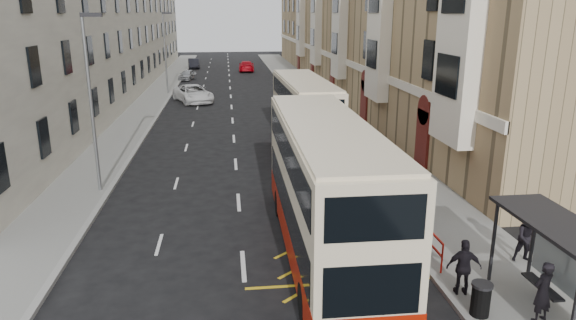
{
  "coord_description": "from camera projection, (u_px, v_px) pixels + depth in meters",
  "views": [
    {
      "loc": [
        -0.35,
        -11.55,
        8.17
      ],
      "look_at": [
        2.11,
        9.06,
        2.16
      ],
      "focal_mm": 32.0,
      "sensor_mm": 36.0,
      "label": 1
    }
  ],
  "objects": [
    {
      "name": "guard_railing",
      "position": [
        407.0,
        214.0,
        19.29
      ],
      "size": [
        0.06,
        6.56,
        1.01
      ],
      "color": "#B21109",
      "rests_on": "pavement_right"
    },
    {
      "name": "pedestrian_far",
      "position": [
        464.0,
        267.0,
        14.95
      ],
      "size": [
        1.07,
        0.59,
        1.72
      ],
      "primitive_type": "imported",
      "rotation": [
        0.0,
        0.0,
        2.96
      ],
      "color": "black",
      "rests_on": "pavement_right"
    },
    {
      "name": "kerb_right",
      "position": [
        305.0,
        113.0,
        42.6
      ],
      "size": [
        0.25,
        120.0,
        0.15
      ],
      "primitive_type": "cube",
      "color": "gray",
      "rests_on": "ground"
    },
    {
      "name": "car_silver",
      "position": [
        187.0,
        75.0,
        63.54
      ],
      "size": [
        2.3,
        3.97,
        1.27
      ],
      "primitive_type": "imported",
      "rotation": [
        0.0,
        0.0,
        -0.22
      ],
      "color": "#A1A4A7",
      "rests_on": "ground"
    },
    {
      "name": "bus_shelter",
      "position": [
        569.0,
        253.0,
        13.31
      ],
      "size": [
        1.65,
        4.25,
        2.7
      ],
      "color": "black",
      "rests_on": "pavement_right"
    },
    {
      "name": "terrace_left",
      "position": [
        99.0,
        28.0,
        53.39
      ],
      "size": [
        9.18,
        79.0,
        13.25
      ],
      "color": "silver",
      "rests_on": "ground"
    },
    {
      "name": "kerb_left",
      "position": [
        157.0,
        116.0,
        41.24
      ],
      "size": [
        0.25,
        120.0,
        0.15
      ],
      "primitive_type": "cube",
      "color": "gray",
      "rests_on": "ground"
    },
    {
      "name": "car_dark",
      "position": [
        194.0,
        63.0,
        76.83
      ],
      "size": [
        1.97,
        4.49,
        1.44
      ],
      "primitive_type": "imported",
      "rotation": [
        0.0,
        0.0,
        0.11
      ],
      "color": "black",
      "rests_on": "ground"
    },
    {
      "name": "street_lamp_near",
      "position": [
        91.0,
        95.0,
        22.76
      ],
      "size": [
        0.93,
        0.18,
        8.0
      ],
      "color": "gray",
      "rests_on": "pavement_left"
    },
    {
      "name": "double_decker_front",
      "position": [
        325.0,
        190.0,
        17.26
      ],
      "size": [
        2.82,
        11.89,
        4.73
      ],
      "rotation": [
        0.0,
        0.0,
        -0.01
      ],
      "color": "beige",
      "rests_on": "ground"
    },
    {
      "name": "white_van",
      "position": [
        193.0,
        94.0,
        47.98
      ],
      "size": [
        4.49,
        6.34,
        1.61
      ],
      "primitive_type": "imported",
      "rotation": [
        0.0,
        0.0,
        0.35
      ],
      "color": "silver",
      "rests_on": "ground"
    },
    {
      "name": "street_lamp_far",
      "position": [
        165.0,
        48.0,
        51.38
      ],
      "size": [
        0.93,
        0.18,
        8.0
      ],
      "color": "gray",
      "rests_on": "pavement_left"
    },
    {
      "name": "pavement_right",
      "position": [
        328.0,
        113.0,
        42.83
      ],
      "size": [
        4.0,
        120.0,
        0.15
      ],
      "primitive_type": "cube",
      "color": "slate",
      "rests_on": "ground"
    },
    {
      "name": "car_red",
      "position": [
        246.0,
        66.0,
        72.8
      ],
      "size": [
        2.25,
        5.19,
        1.49
      ],
      "primitive_type": "imported",
      "rotation": [
        0.0,
        0.0,
        3.11
      ],
      "color": "#AE010D",
      "rests_on": "ground"
    },
    {
      "name": "pavement_left",
      "position": [
        138.0,
        117.0,
        41.07
      ],
      "size": [
        3.0,
        120.0,
        0.15
      ],
      "primitive_type": "cube",
      "color": "slate",
      "rests_on": "ground"
    },
    {
      "name": "double_decker_rear",
      "position": [
        304.0,
        115.0,
        30.85
      ],
      "size": [
        2.78,
        10.99,
        4.36
      ],
      "rotation": [
        0.0,
        0.0,
        0.03
      ],
      "color": "beige",
      "rests_on": "ground"
    },
    {
      "name": "terrace_right",
      "position": [
        364.0,
        18.0,
        56.21
      ],
      "size": [
        10.75,
        79.0,
        15.25
      ],
      "color": "tan",
      "rests_on": "ground"
    },
    {
      "name": "litter_bin",
      "position": [
        481.0,
        299.0,
        13.98
      ],
      "size": [
        0.58,
        0.58,
        0.96
      ],
      "color": "black",
      "rests_on": "pavement_right"
    },
    {
      "name": "pedestrian_mid",
      "position": [
        528.0,
        238.0,
        16.9
      ],
      "size": [
        0.92,
        0.77,
        1.7
      ],
      "primitive_type": "imported",
      "rotation": [
        0.0,
        0.0,
        -0.16
      ],
      "color": "black",
      "rests_on": "pavement_right"
    },
    {
      "name": "road_markings",
      "position": [
        230.0,
        89.0,
        56.25
      ],
      "size": [
        10.0,
        110.0,
        0.01
      ],
      "primitive_type": null,
      "color": "silver",
      "rests_on": "ground"
    },
    {
      "name": "pedestrian_near",
      "position": [
        543.0,
        292.0,
        13.62
      ],
      "size": [
        0.73,
        0.59,
        1.73
      ],
      "primitive_type": "imported",
      "rotation": [
        0.0,
        0.0,
        3.46
      ],
      "color": "black",
      "rests_on": "pavement_right"
    }
  ]
}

